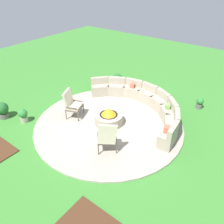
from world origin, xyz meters
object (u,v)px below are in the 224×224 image
at_px(potted_plant_3, 2,110).
at_px(lounge_chair_front_left, 72,103).
at_px(potted_plant_4, 200,103).
at_px(lounge_chair_front_right, 107,137).
at_px(potted_plant_2, 117,80).
at_px(potted_plant_1, 120,80).
at_px(potted_plant_0, 23,115).
at_px(curved_stone_bench, 143,103).
at_px(fire_pit, 109,117).

bearing_deg(potted_plant_3, lounge_chair_front_left, 37.77).
xyz_separation_m(potted_plant_3, potted_plant_4, (5.85, 5.31, -0.09)).
relative_size(lounge_chair_front_right, potted_plant_2, 1.66).
distance_m(lounge_chair_front_left, potted_plant_4, 5.22).
height_order(lounge_chair_front_left, potted_plant_4, lounge_chair_front_left).
height_order(lounge_chair_front_right, potted_plant_3, lounge_chair_front_right).
bearing_deg(potted_plant_4, potted_plant_1, -176.02).
distance_m(lounge_chair_front_right, potted_plant_1, 4.78).
bearing_deg(potted_plant_3, potted_plant_2, 68.28).
height_order(potted_plant_0, potted_plant_3, potted_plant_3).
height_order(potted_plant_2, potted_plant_4, potted_plant_2).
bearing_deg(curved_stone_bench, fire_pit, -108.68).
height_order(fire_pit, potted_plant_1, fire_pit).
xyz_separation_m(lounge_chair_front_right, potted_plant_4, (1.43, 4.39, -0.36)).
bearing_deg(potted_plant_4, potted_plant_2, -173.61).
bearing_deg(potted_plant_0, curved_stone_bench, 46.66).
bearing_deg(potted_plant_1, fire_pit, -62.19).
relative_size(potted_plant_0, potted_plant_4, 1.13).
relative_size(potted_plant_2, potted_plant_3, 1.01).
bearing_deg(curved_stone_bench, potted_plant_4, 42.25).
bearing_deg(potted_plant_4, curved_stone_bench, -137.75).
bearing_deg(fire_pit, curved_stone_bench, 71.32).
distance_m(curved_stone_bench, potted_plant_0, 4.68).
relative_size(lounge_chair_front_left, potted_plant_4, 2.26).
bearing_deg(potted_plant_3, potted_plant_4, 42.21).
bearing_deg(lounge_chair_front_right, potted_plant_2, 79.88).
distance_m(potted_plant_0, potted_plant_1, 4.87).
bearing_deg(potted_plant_0, potted_plant_2, 76.94).
distance_m(lounge_chair_front_right, potted_plant_2, 4.67).
xyz_separation_m(curved_stone_bench, potted_plant_4, (1.76, 1.60, -0.12)).
distance_m(potted_plant_1, potted_plant_2, 0.19).
xyz_separation_m(potted_plant_2, potted_plant_4, (3.91, 0.44, -0.10)).
height_order(potted_plant_1, potted_plant_3, potted_plant_3).
xyz_separation_m(lounge_chair_front_right, potted_plant_3, (-4.42, -0.92, -0.27)).
height_order(potted_plant_1, potted_plant_2, potted_plant_2).
bearing_deg(curved_stone_bench, lounge_chair_front_right, -83.18).
bearing_deg(lounge_chair_front_right, potted_plant_0, 147.58).
distance_m(potted_plant_1, potted_plant_4, 3.85).
distance_m(fire_pit, lounge_chair_front_left, 1.52).
bearing_deg(lounge_chair_front_left, potted_plant_1, 159.83).
bearing_deg(lounge_chair_front_left, lounge_chair_front_right, 49.66).
xyz_separation_m(potted_plant_0, potted_plant_1, (1.13, 4.73, 0.01)).
xyz_separation_m(lounge_chair_front_left, potted_plant_3, (-2.14, -1.66, -0.28)).
height_order(potted_plant_3, potted_plant_4, potted_plant_3).
xyz_separation_m(fire_pit, lounge_chair_front_left, (-1.41, -0.46, 0.31)).
xyz_separation_m(curved_stone_bench, lounge_chair_front_left, (-1.95, -2.05, 0.25)).
bearing_deg(lounge_chair_front_left, potted_plant_4, 112.15).
distance_m(curved_stone_bench, potted_plant_4, 2.39).
relative_size(curved_stone_bench, potted_plant_1, 8.18).
height_order(lounge_chair_front_right, potted_plant_0, lounge_chair_front_right).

